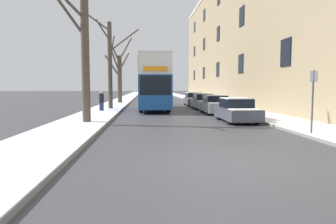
{
  "coord_description": "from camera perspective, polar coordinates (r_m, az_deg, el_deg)",
  "views": [
    {
      "loc": [
        -2.1,
        -7.64,
        1.96
      ],
      "look_at": [
        -0.53,
        13.63,
        0.2
      ],
      "focal_mm": 32.0,
      "sensor_mm": 36.0,
      "label": 1
    }
  ],
  "objects": [
    {
      "name": "ground_plane",
      "position": [
        8.16,
        10.94,
        -9.27
      ],
      "size": [
        320.0,
        320.0,
        0.0
      ],
      "primitive_type": "plane",
      "color": "#424247"
    },
    {
      "name": "sidewalk_left",
      "position": [
        60.77,
        -7.5,
        2.89
      ],
      "size": [
        2.9,
        130.0,
        0.16
      ],
      "color": "gray",
      "rests_on": "ground"
    },
    {
      "name": "sidewalk_right",
      "position": [
        61.15,
        2.98,
        2.94
      ],
      "size": [
        2.9,
        130.0,
        0.16
      ],
      "color": "gray",
      "rests_on": "ground"
    },
    {
      "name": "terrace_facade_right",
      "position": [
        40.39,
        15.98,
        13.6
      ],
      "size": [
        9.1,
        52.43,
        16.65
      ],
      "color": "tan",
      "rests_on": "ground"
    },
    {
      "name": "bare_tree_left_0",
      "position": [
        16.39,
        -15.45,
        12.04
      ],
      "size": [
        3.58,
        1.89,
        9.33
      ],
      "color": "#4C4238",
      "rests_on": "ground"
    },
    {
      "name": "bare_tree_left_1",
      "position": [
        26.32,
        -10.98,
        9.3
      ],
      "size": [
        4.52,
        2.22,
        8.27
      ],
      "color": "#4C4238",
      "rests_on": "ground"
    },
    {
      "name": "bare_tree_left_2",
      "position": [
        36.38,
        -9.22,
        7.03
      ],
      "size": [
        3.24,
        3.3,
        8.02
      ],
      "color": "#4C4238",
      "rests_on": "ground"
    },
    {
      "name": "double_decker_bus",
      "position": [
        26.28,
        -2.75,
        6.01
      ],
      "size": [
        2.5,
        10.03,
        4.55
      ],
      "color": "#194C99",
      "rests_on": "ground"
    },
    {
      "name": "parked_car_0",
      "position": [
        17.56,
        12.94,
        0.26
      ],
      "size": [
        1.74,
        3.96,
        1.37
      ],
      "color": "#474C56",
      "rests_on": "ground"
    },
    {
      "name": "parked_car_1",
      "position": [
        22.65,
        9.0,
        1.34
      ],
      "size": [
        1.76,
        3.91,
        1.4
      ],
      "color": "#9EA3AD",
      "rests_on": "ground"
    },
    {
      "name": "parked_car_2",
      "position": [
        27.37,
        6.69,
        1.94
      ],
      "size": [
        1.69,
        4.07,
        1.43
      ],
      "color": "#9EA3AD",
      "rests_on": "ground"
    },
    {
      "name": "parked_car_3",
      "position": [
        32.74,
        4.89,
        2.41
      ],
      "size": [
        1.75,
        4.27,
        1.43
      ],
      "color": "#474C56",
      "rests_on": "ground"
    },
    {
      "name": "pedestrian_left_sidewalk",
      "position": [
        23.87,
        -12.56,
        2.12
      ],
      "size": [
        0.37,
        0.37,
        1.69
      ],
      "rotation": [
        0.0,
        0.0,
        0.08
      ],
      "color": "navy",
      "rests_on": "ground"
    },
    {
      "name": "street_sign_post",
      "position": [
        13.0,
        25.84,
        2.25
      ],
      "size": [
        0.32,
        0.07,
        2.63
      ],
      "color": "#4C4F54",
      "rests_on": "ground"
    }
  ]
}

